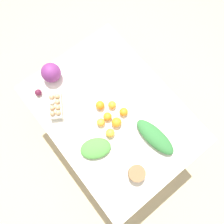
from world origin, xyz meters
The scene contains 15 objects.
ground_plane centered at (0.00, 0.00, 0.00)m, with size 8.00×8.00×0.00m, color #C6B289.
dining_table centered at (0.00, 0.00, 0.69)m, with size 1.43×1.05×0.78m.
cabbage_purple centered at (-0.58, -0.20, 0.86)m, with size 0.17×0.17×0.17m, color #7A2D75.
egg_carton centered at (-0.33, -0.34, 0.82)m, with size 0.25×0.21×0.09m.
paper_bag centered at (0.50, -0.16, 0.83)m, with size 0.13×0.13×0.09m, color olive.
greens_bunch_scallion centered at (0.16, -0.29, 0.81)m, with size 0.25×0.17×0.06m, color #4C933D.
greens_bunch_chard centered at (0.38, 0.13, 0.82)m, with size 0.38×0.14×0.08m, color #337538.
beet_root centered at (-0.53, -0.39, 0.81)m, with size 0.06×0.06×0.06m, color #5B1933.
orange_0 centered at (-0.10, -0.04, 0.82)m, with size 0.08×0.08×0.08m, color orange.
orange_1 centered at (0.02, -0.13, 0.81)m, with size 0.07×0.07×0.07m, color #F9A833.
orange_2 centered at (0.13, -0.13, 0.82)m, with size 0.07×0.07×0.07m, color #F9A833.
orange_3 centered at (0.06, 0.07, 0.81)m, with size 0.07×0.07×0.07m, color orange.
orange_4 centered at (0.01, -0.06, 0.81)m, with size 0.07×0.07×0.07m, color orange.
orange_5 centered at (-0.05, 0.04, 0.81)m, with size 0.07×0.07×0.07m, color orange.
orange_6 centered at (0.10, -0.03, 0.82)m, with size 0.08×0.08×0.08m, color orange.
Camera 1 is at (0.40, -0.32, 2.55)m, focal length 35.00 mm.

